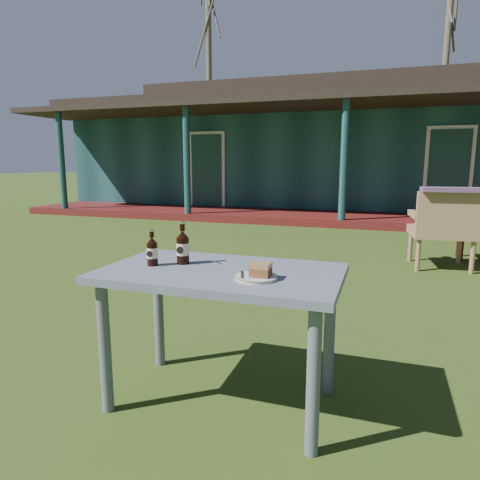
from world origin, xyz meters
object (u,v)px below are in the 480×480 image
(cake_slice, at_px, (261,269))
(cola_bottle_far, at_px, (152,251))
(plate, at_px, (256,277))
(armchair_left, at_px, (444,225))
(cola_bottle_near, at_px, (183,247))
(cafe_table, at_px, (221,289))

(cake_slice, distance_m, cola_bottle_far, 0.61)
(plate, xyz_separation_m, cola_bottle_far, (-0.59, 0.08, 0.07))
(plate, relative_size, armchair_left, 0.22)
(cola_bottle_far, bearing_deg, cola_bottle_near, 33.40)
(plate, distance_m, cake_slice, 0.04)
(cola_bottle_near, relative_size, armchair_left, 0.24)
(cafe_table, bearing_deg, cola_bottle_near, 166.83)
(cafe_table, xyz_separation_m, cake_slice, (0.24, -0.10, 0.15))
(plate, bearing_deg, cola_bottle_far, 172.58)
(cola_bottle_near, height_order, cola_bottle_far, cola_bottle_near)
(cola_bottle_near, bearing_deg, cake_slice, -18.55)
(cola_bottle_far, height_order, armchair_left, armchair_left)
(cafe_table, xyz_separation_m, cola_bottle_far, (-0.37, -0.03, 0.18))
(cola_bottle_far, relative_size, armchair_left, 0.21)
(cafe_table, height_order, armchair_left, armchair_left)
(cafe_table, relative_size, cola_bottle_far, 6.29)
(cake_slice, bearing_deg, cafe_table, 156.36)
(cake_slice, bearing_deg, cola_bottle_far, 173.26)
(cake_slice, xyz_separation_m, cola_bottle_far, (-0.61, 0.07, 0.03))
(cola_bottle_far, bearing_deg, plate, -7.42)
(armchair_left, bearing_deg, plate, -108.64)
(plate, height_order, cola_bottle_near, cola_bottle_near)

